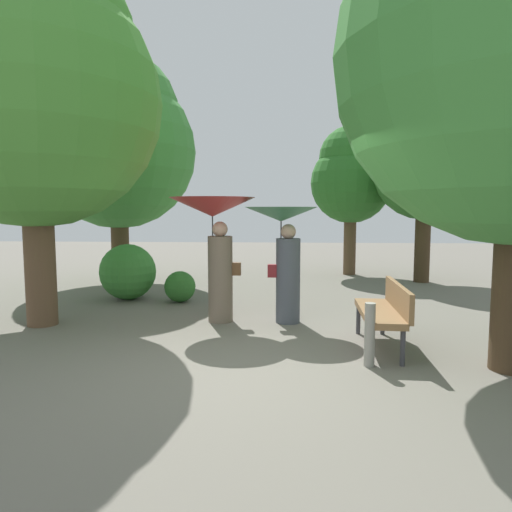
# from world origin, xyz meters

# --- Properties ---
(ground_plane) EXTENTS (40.00, 40.00, 0.00)m
(ground_plane) POSITION_xyz_m (0.00, 0.00, 0.00)
(ground_plane) COLOR #6B665B
(person_left) EXTENTS (1.34, 1.34, 1.96)m
(person_left) POSITION_xyz_m (-0.61, 2.14, 1.49)
(person_left) COLOR #6B5B4C
(person_left) RESTS_ON ground
(person_right) EXTENTS (1.13, 1.13, 1.81)m
(person_right) POSITION_xyz_m (0.47, 2.13, 1.29)
(person_right) COLOR #474C56
(person_right) RESTS_ON ground
(park_bench) EXTENTS (0.55, 1.52, 0.83)m
(park_bench) POSITION_xyz_m (1.76, 0.84, 0.51)
(park_bench) COLOR #38383D
(park_bench) RESTS_ON ground
(tree_near_left) EXTENTS (3.76, 3.76, 5.77)m
(tree_near_left) POSITION_xyz_m (-3.24, 1.75, 3.66)
(tree_near_left) COLOR brown
(tree_near_left) RESTS_ON ground
(tree_near_right) EXTENTS (2.47, 2.47, 4.48)m
(tree_near_right) POSITION_xyz_m (3.84, 6.45, 2.98)
(tree_near_right) COLOR #42301E
(tree_near_right) RESTS_ON ground
(tree_mid_left) EXTENTS (3.69, 3.69, 5.48)m
(tree_mid_left) POSITION_xyz_m (-3.49, 5.89, 3.43)
(tree_mid_left) COLOR #4C3823
(tree_mid_left) RESTS_ON ground
(tree_far_back) EXTENTS (2.16, 2.16, 4.01)m
(tree_far_back) POSITION_xyz_m (2.25, 7.67, 2.68)
(tree_far_back) COLOR brown
(tree_far_back) RESTS_ON ground
(bush_path_left) EXTENTS (0.60, 0.60, 0.60)m
(bush_path_left) POSITION_xyz_m (-1.52, 3.63, 0.30)
(bush_path_left) COLOR #2D6B28
(bush_path_left) RESTS_ON ground
(bush_path_right) EXTENTS (1.10, 1.10, 1.10)m
(bush_path_right) POSITION_xyz_m (-2.60, 3.83, 0.55)
(bush_path_right) COLOR #387F33
(bush_path_right) RESTS_ON ground
(path_marker_post) EXTENTS (0.12, 0.12, 0.72)m
(path_marker_post) POSITION_xyz_m (1.44, 0.14, 0.36)
(path_marker_post) COLOR gray
(path_marker_post) RESTS_ON ground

